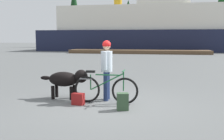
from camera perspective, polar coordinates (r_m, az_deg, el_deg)
ground_plane at (r=7.02m, az=-1.54°, el=-7.60°), size 160.00×160.00×0.00m
bicycle at (r=7.11m, az=-1.47°, el=-4.19°), size 1.77×0.44×0.92m
person_cyclist at (r=7.39m, az=-1.18°, el=1.22°), size 0.32×0.53×1.70m
dog at (r=7.72m, az=-9.85°, el=-2.01°), size 1.45×0.50×0.87m
backpack at (r=6.48m, az=2.33°, el=-6.90°), size 0.32×0.26×0.43m
handbag_pannier at (r=7.06m, az=-7.41°, el=-6.28°), size 0.34×0.22×0.31m
dock_pier at (r=30.21m, az=5.81°, el=4.02°), size 15.85×2.95×0.40m
ferry_boat at (r=36.47m, az=6.73°, el=8.79°), size 27.78×7.36×8.38m
sailboat_moored at (r=39.56m, az=23.09°, el=4.63°), size 8.67×2.43×9.77m
pine_tree_far_left at (r=52.16m, az=-8.27°, el=13.07°), size 2.83×2.83×12.01m
pine_tree_center at (r=47.50m, az=14.56°, el=12.48°), size 3.31×3.31×10.72m
pine_tree_far_right at (r=49.28m, az=23.11°, el=13.78°), size 3.16×3.16×12.89m
pine_tree_mid_back at (r=57.11m, az=3.55°, el=11.28°), size 4.32×4.32×9.80m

